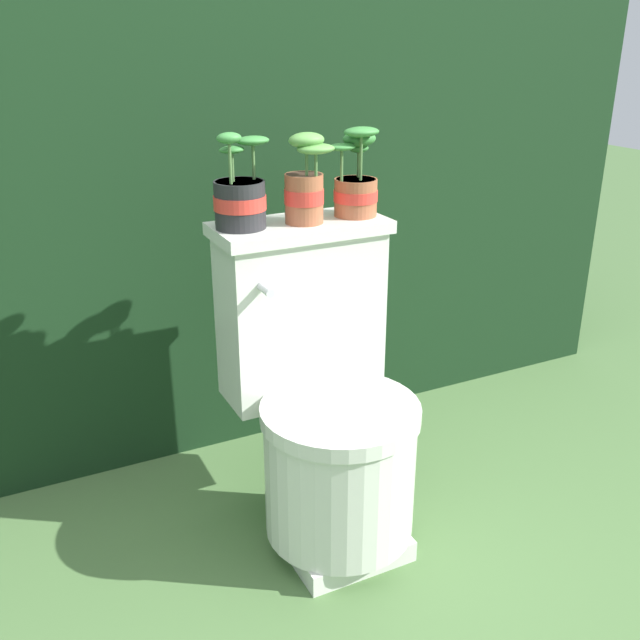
{
  "coord_description": "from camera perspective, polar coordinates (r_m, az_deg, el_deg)",
  "views": [
    {
      "loc": [
        -0.63,
        -1.24,
        1.19
      ],
      "look_at": [
        0.06,
        0.14,
        0.57
      ],
      "focal_mm": 40.0,
      "sensor_mm": 36.0,
      "label": 1
    }
  ],
  "objects": [
    {
      "name": "potted_plant_middle",
      "position": [
        1.73,
        2.9,
        10.9
      ],
      "size": [
        0.13,
        0.11,
        0.21
      ],
      "color": "#9E5638",
      "rests_on": "toilet"
    },
    {
      "name": "potted_plant_midleft",
      "position": [
        1.65,
        -1.19,
        10.6
      ],
      "size": [
        0.1,
        0.11,
        0.21
      ],
      "color": "#9E5638",
      "rests_on": "toilet"
    },
    {
      "name": "ground_plane",
      "position": [
        1.83,
        0.35,
        -18.63
      ],
      "size": [
        12.0,
        12.0,
        0.0
      ],
      "primitive_type": "plane",
      "color": "#4C703D"
    },
    {
      "name": "hedge_backdrop",
      "position": [
        2.39,
        -10.98,
        11.09
      ],
      "size": [
        2.88,
        0.82,
        1.51
      ],
      "color": "black",
      "rests_on": "ground"
    },
    {
      "name": "toilet",
      "position": [
        1.74,
        0.37,
        -7.16
      ],
      "size": [
        0.41,
        0.5,
        0.78
      ],
      "color": "silver",
      "rests_on": "ground"
    },
    {
      "name": "potted_plant_left",
      "position": [
        1.63,
        -6.42,
        9.68
      ],
      "size": [
        0.13,
        0.12,
        0.22
      ],
      "color": "#262628",
      "rests_on": "toilet"
    }
  ]
}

